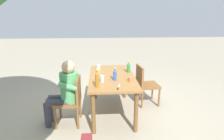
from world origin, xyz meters
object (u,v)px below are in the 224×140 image
object	(u,v)px
cup_white	(98,67)
table_knife	(118,87)
chair_far_left	(72,98)
person_in_white_shirt	(65,90)
bottle_blue	(115,75)
bottle_amber	(97,79)
cup_terracotta	(130,79)
cup_steel	(102,79)
bottle_green	(128,67)
chair_near_right	(145,83)
dining_table	(112,81)

from	to	relation	value
cup_white	table_knife	world-z (taller)	cup_white
cup_white	table_knife	bearing A→B (deg)	-163.10
chair_far_left	person_in_white_shirt	world-z (taller)	person_in_white_shirt
bottle_blue	bottle_amber	distance (m)	0.44
person_in_white_shirt	bottle_blue	size ratio (longest dim) A/B	4.96
chair_far_left	cup_terracotta	xyz separation A→B (m)	(0.02, -1.03, 0.33)
cup_terracotta	cup_white	distance (m)	0.98
cup_steel	table_knife	bearing A→B (deg)	-137.00
bottle_green	chair_near_right	bearing A→B (deg)	-71.96
bottle_blue	bottle_green	bearing A→B (deg)	-34.56
chair_far_left	table_knife	xyz separation A→B (m)	(-0.25, -0.79, 0.29)
bottle_blue	chair_near_right	bearing A→B (deg)	-50.15
cup_steel	table_knife	distance (m)	0.38
table_knife	bottle_blue	bearing A→B (deg)	4.64
bottle_amber	table_knife	size ratio (longest dim) A/B	1.31
dining_table	bottle_green	size ratio (longest dim) A/B	6.46
chair_far_left	bottle_blue	bearing A→B (deg)	-82.27
chair_near_right	cup_white	xyz separation A→B (m)	(0.14, 0.99, 0.34)
chair_far_left	person_in_white_shirt	distance (m)	0.20
dining_table	person_in_white_shirt	world-z (taller)	person_in_white_shirt
dining_table	cup_terracotta	xyz separation A→B (m)	(-0.33, -0.30, 0.15)
chair_far_left	bottle_green	bearing A→B (deg)	-62.60
cup_steel	bottle_green	bearing A→B (deg)	-45.85
chair_far_left	chair_near_right	xyz separation A→B (m)	(0.68, -1.46, 0.00)
person_in_white_shirt	cup_terracotta	bearing A→B (deg)	-88.99
table_knife	bottle_amber	bearing A→B (deg)	83.29
chair_far_left	bottle_amber	distance (m)	0.65
bottle_blue	table_knife	distance (m)	0.36
person_in_white_shirt	cup_steel	distance (m)	0.67
dining_table	cup_white	world-z (taller)	cup_white
dining_table	chair_far_left	xyz separation A→B (m)	(-0.35, 0.73, -0.18)
person_in_white_shirt	bottle_blue	distance (m)	0.91
table_knife	person_in_white_shirt	bearing A→B (deg)	74.69
dining_table	cup_terracotta	size ratio (longest dim) A/B	18.30
dining_table	chair_near_right	size ratio (longest dim) A/B	1.76
bottle_green	bottle_amber	bearing A→B (deg)	140.58
chair_near_right	cup_terracotta	bearing A→B (deg)	147.20
dining_table	cup_steel	size ratio (longest dim) A/B	12.91
bottle_amber	cup_steel	distance (m)	0.26
dining_table	person_in_white_shirt	distance (m)	0.91
bottle_green	person_in_white_shirt	bearing A→B (deg)	115.13
cup_terracotta	chair_far_left	bearing A→B (deg)	91.22
cup_steel	table_knife	size ratio (longest dim) A/B	0.50
chair_near_right	bottle_blue	bearing A→B (deg)	129.85
chair_far_left	person_in_white_shirt	xyz separation A→B (m)	(0.00, 0.11, 0.17)
person_in_white_shirt	table_knife	size ratio (longest dim) A/B	4.96
cup_terracotta	table_knife	bearing A→B (deg)	138.11
bottle_blue	bottle_amber	bearing A→B (deg)	134.48
bottle_amber	cup_steel	bearing A→B (deg)	-19.68
bottle_blue	bottle_amber	world-z (taller)	bottle_amber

